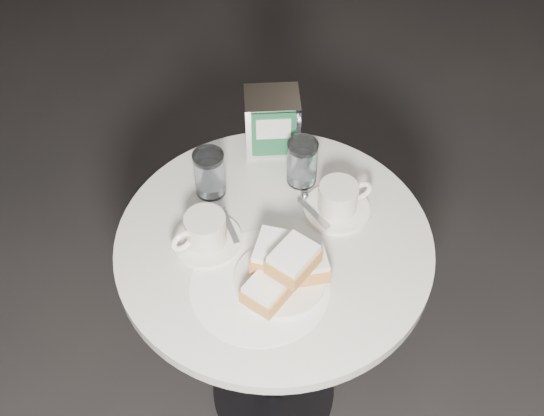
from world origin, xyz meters
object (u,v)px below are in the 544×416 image
at_px(cafe_table, 274,291).
at_px(water_glass_right, 302,163).
at_px(coffee_cup_right, 338,200).
at_px(water_glass_left, 210,174).
at_px(coffee_cup_left, 205,232).
at_px(napkin_dispenser, 272,121).
at_px(beignet_plate, 284,270).

height_order(cafe_table, water_glass_right, water_glass_right).
height_order(coffee_cup_right, water_glass_left, water_glass_left).
xyz_separation_m(coffee_cup_right, water_glass_right, (-0.05, 0.11, 0.02)).
bearing_deg(coffee_cup_left, napkin_dispenser, 29.08).
relative_size(cafe_table, beignet_plate, 2.98).
distance_m(cafe_table, water_glass_right, 0.32).
xyz_separation_m(cafe_table, napkin_dispenser, (0.07, 0.30, 0.27)).
bearing_deg(cafe_table, napkin_dispenser, 77.47).
bearing_deg(water_glass_right, water_glass_left, 175.96).
bearing_deg(beignet_plate, water_glass_left, 108.98).
bearing_deg(beignet_plate, coffee_cup_left, 133.79).
height_order(water_glass_left, water_glass_right, same).
bearing_deg(coffee_cup_left, coffee_cup_right, -18.42).
distance_m(cafe_table, coffee_cup_left, 0.28).
relative_size(coffee_cup_right, water_glass_left, 1.46).
bearing_deg(coffee_cup_right, beignet_plate, -142.72).
height_order(coffee_cup_right, napkin_dispenser, napkin_dispenser).
bearing_deg(water_glass_left, coffee_cup_left, -104.09).
distance_m(cafe_table, beignet_plate, 0.27).
relative_size(cafe_table, napkin_dispenser, 4.94).
relative_size(beignet_plate, water_glass_left, 2.15).
height_order(cafe_table, coffee_cup_left, coffee_cup_left).
distance_m(water_glass_right, napkin_dispenser, 0.14).
bearing_deg(water_glass_right, beignet_plate, -112.29).
distance_m(beignet_plate, coffee_cup_right, 0.24).
relative_size(cafe_table, water_glass_left, 6.43).
distance_m(water_glass_left, water_glass_right, 0.21).
bearing_deg(coffee_cup_right, water_glass_left, 147.51).
height_order(coffee_cup_right, water_glass_right, water_glass_right).
bearing_deg(water_glass_left, cafe_table, -58.60).
bearing_deg(coffee_cup_left, beignet_plate, -68.73).
bearing_deg(beignet_plate, coffee_cup_right, 44.56).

